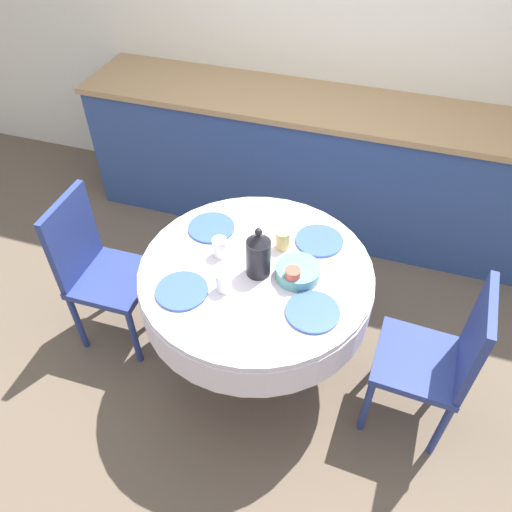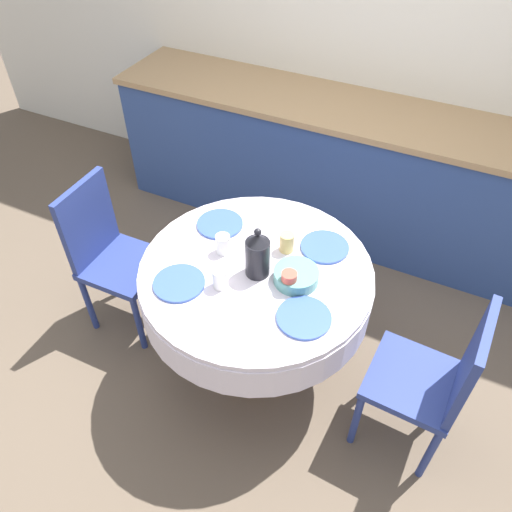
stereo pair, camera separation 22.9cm
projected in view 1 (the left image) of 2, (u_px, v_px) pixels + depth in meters
ground_plane at (256, 362)px, 2.88m from camera, size 12.00×12.00×0.00m
wall_back at (339, 26)px, 3.16m from camera, size 7.00×0.05×2.60m
kitchen_counter at (317, 165)px, 3.50m from camera, size 3.24×0.64×0.95m
dining_table at (256, 287)px, 2.44m from camera, size 1.12×1.12×0.77m
chair_left at (440, 357)px, 2.29m from camera, size 0.42×0.42×0.94m
chair_right at (97, 266)px, 2.71m from camera, size 0.41×0.41×0.94m
plate_near_left at (182, 291)px, 2.23m from camera, size 0.24×0.24×0.01m
cup_near_left at (224, 282)px, 2.21m from camera, size 0.07×0.07×0.10m
plate_near_right at (313, 312)px, 2.14m from camera, size 0.24×0.24×0.01m
cup_near_right at (292, 278)px, 2.23m from camera, size 0.07×0.07×0.10m
plate_far_left at (211, 228)px, 2.54m from camera, size 0.24×0.24×0.01m
cup_far_left at (220, 247)px, 2.38m from camera, size 0.07×0.07×0.10m
plate_far_right at (319, 241)px, 2.47m from camera, size 0.24×0.24×0.01m
cup_far_right at (283, 240)px, 2.42m from camera, size 0.07×0.07×0.10m
coffee_carafe at (258, 254)px, 2.25m from camera, size 0.11×0.11×0.27m
fruit_bowl at (298, 272)px, 2.29m from camera, size 0.21×0.21×0.06m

